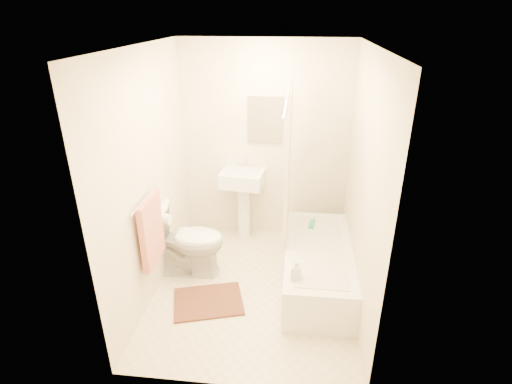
# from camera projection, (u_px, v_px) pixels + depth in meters

# --- Properties ---
(floor) EXTENTS (2.40, 2.40, 0.00)m
(floor) POSITION_uv_depth(u_px,v_px,m) (253.00, 288.00, 4.19)
(floor) COLOR beige
(floor) RESTS_ON ground
(ceiling) EXTENTS (2.40, 2.40, 0.00)m
(ceiling) POSITION_uv_depth(u_px,v_px,m) (253.00, 46.00, 3.19)
(ceiling) COLOR white
(ceiling) RESTS_ON ground
(wall_back) EXTENTS (2.00, 0.02, 2.40)m
(wall_back) POSITION_uv_depth(u_px,v_px,m) (265.00, 144.00, 4.77)
(wall_back) COLOR beige
(wall_back) RESTS_ON ground
(wall_left) EXTENTS (0.02, 2.40, 2.40)m
(wall_left) POSITION_uv_depth(u_px,v_px,m) (149.00, 179.00, 3.79)
(wall_left) COLOR beige
(wall_left) RESTS_ON ground
(wall_right) EXTENTS (0.02, 2.40, 2.40)m
(wall_right) POSITION_uv_depth(u_px,v_px,m) (363.00, 188.00, 3.59)
(wall_right) COLOR beige
(wall_right) RESTS_ON ground
(mirror) EXTENTS (0.40, 0.03, 0.55)m
(mirror) POSITION_uv_depth(u_px,v_px,m) (265.00, 120.00, 4.63)
(mirror) COLOR white
(mirror) RESTS_ON wall_back
(curtain_rod) EXTENTS (0.03, 1.70, 0.03)m
(curtain_rod) POSITION_uv_depth(u_px,v_px,m) (289.00, 95.00, 3.42)
(curtain_rod) COLOR silver
(curtain_rod) RESTS_ON wall_back
(shower_curtain) EXTENTS (0.04, 0.80, 1.55)m
(shower_curtain) POSITION_uv_depth(u_px,v_px,m) (288.00, 164.00, 4.10)
(shower_curtain) COLOR silver
(shower_curtain) RESTS_ON curtain_rod
(towel_bar) EXTENTS (0.02, 0.60, 0.02)m
(towel_bar) POSITION_uv_depth(u_px,v_px,m) (144.00, 200.00, 3.60)
(towel_bar) COLOR silver
(towel_bar) RESTS_ON wall_left
(towel) EXTENTS (0.06, 0.45, 0.66)m
(towel) POSITION_uv_depth(u_px,v_px,m) (151.00, 231.00, 3.73)
(towel) COLOR #CC7266
(towel) RESTS_ON towel_bar
(toilet_paper) EXTENTS (0.11, 0.12, 0.12)m
(toilet_paper) POSITION_uv_depth(u_px,v_px,m) (165.00, 220.00, 4.10)
(toilet_paper) COLOR white
(toilet_paper) RESTS_ON wall_left
(toilet) EXTENTS (0.82, 0.48, 0.79)m
(toilet) POSITION_uv_depth(u_px,v_px,m) (187.00, 240.00, 4.31)
(toilet) COLOR white
(toilet) RESTS_ON floor
(sink) EXTENTS (0.54, 0.45, 0.98)m
(sink) POSITION_uv_depth(u_px,v_px,m) (243.00, 201.00, 4.97)
(sink) COLOR white
(sink) RESTS_ON floor
(bathtub) EXTENTS (0.68, 1.55, 0.44)m
(bathtub) POSITION_uv_depth(u_px,v_px,m) (318.00, 265.00, 4.19)
(bathtub) COLOR white
(bathtub) RESTS_ON floor
(bath_mat) EXTENTS (0.79, 0.67, 0.02)m
(bath_mat) POSITION_uv_depth(u_px,v_px,m) (208.00, 301.00, 3.98)
(bath_mat) COLOR #4C2621
(bath_mat) RESTS_ON floor
(soap_bottle) EXTENTS (0.09, 0.09, 0.20)m
(soap_bottle) POSITION_uv_depth(u_px,v_px,m) (296.00, 269.00, 3.59)
(soap_bottle) COLOR silver
(soap_bottle) RESTS_ON bathtub
(scrub_brush) EXTENTS (0.08, 0.19, 0.04)m
(scrub_brush) POSITION_uv_depth(u_px,v_px,m) (312.00, 224.00, 4.51)
(scrub_brush) COLOR #2FA46A
(scrub_brush) RESTS_ON bathtub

